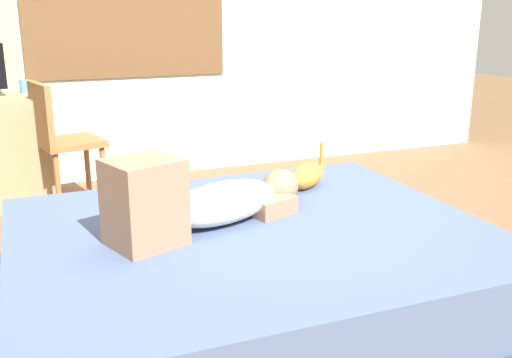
{
  "coord_description": "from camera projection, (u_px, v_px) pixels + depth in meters",
  "views": [
    {
      "loc": [
        -0.98,
        -2.15,
        1.31
      ],
      "look_at": [
        -0.04,
        0.2,
        0.58
      ],
      "focal_mm": 41.4,
      "sensor_mm": 36.0,
      "label": 1
    }
  ],
  "objects": [
    {
      "name": "ground_plane",
      "position": [
        280.0,
        313.0,
        2.63
      ],
      "size": [
        16.0,
        16.0,
        0.0
      ],
      "primitive_type": "plane",
      "color": "brown"
    },
    {
      "name": "bed",
      "position": [
        252.0,
        276.0,
        2.52
      ],
      "size": [
        2.0,
        1.65,
        0.43
      ],
      "color": "#38383D",
      "rests_on": "ground"
    },
    {
      "name": "cat",
      "position": [
        305.0,
        176.0,
        2.98
      ],
      "size": [
        0.31,
        0.25,
        0.21
      ],
      "color": "#C67A2D",
      "rests_on": "bed"
    },
    {
      "name": "person_lying",
      "position": [
        204.0,
        201.0,
        2.45
      ],
      "size": [
        0.93,
        0.52,
        0.34
      ],
      "color": "silver",
      "rests_on": "bed"
    },
    {
      "name": "cup",
      "position": [
        25.0,
        86.0,
        4.09
      ],
      "size": [
        0.07,
        0.07,
        0.09
      ],
      "primitive_type": "cylinder",
      "color": "teal",
      "rests_on": "desk"
    },
    {
      "name": "chair_by_desk",
      "position": [
        59.0,
        137.0,
        3.82
      ],
      "size": [
        0.46,
        0.46,
        0.86
      ],
      "color": "brown",
      "rests_on": "ground"
    }
  ]
}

